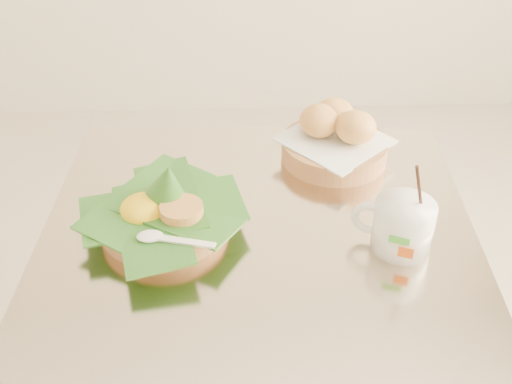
{
  "coord_description": "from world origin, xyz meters",
  "views": [
    {
      "loc": [
        0.1,
        -0.83,
        1.4
      ],
      "look_at": [
        0.13,
        -0.01,
        0.82
      ],
      "focal_mm": 45.0,
      "sensor_mm": 36.0,
      "label": 1
    }
  ],
  "objects_px": {
    "bread_basket": "(335,138)",
    "coffee_mug": "(402,224)",
    "cafe_table": "(258,332)",
    "rice_basket": "(163,210)"
  },
  "relations": [
    {
      "from": "bread_basket",
      "to": "coffee_mug",
      "type": "xyz_separation_m",
      "value": [
        0.07,
        -0.26,
        0.0
      ]
    },
    {
      "from": "cafe_table",
      "to": "rice_basket",
      "type": "distance_m",
      "value": 0.3
    },
    {
      "from": "rice_basket",
      "to": "coffee_mug",
      "type": "bearing_deg",
      "value": -9.47
    },
    {
      "from": "cafe_table",
      "to": "bread_basket",
      "type": "distance_m",
      "value": 0.38
    },
    {
      "from": "coffee_mug",
      "to": "cafe_table",
      "type": "bearing_deg",
      "value": 172.49
    },
    {
      "from": "rice_basket",
      "to": "coffee_mug",
      "type": "xyz_separation_m",
      "value": [
        0.37,
        -0.06,
        0.01
      ]
    },
    {
      "from": "cafe_table",
      "to": "rice_basket",
      "type": "bearing_deg",
      "value": 167.75
    },
    {
      "from": "bread_basket",
      "to": "cafe_table",
      "type": "bearing_deg",
      "value": -123.07
    },
    {
      "from": "cafe_table",
      "to": "bread_basket",
      "type": "height_order",
      "value": "bread_basket"
    },
    {
      "from": "rice_basket",
      "to": "coffee_mug",
      "type": "distance_m",
      "value": 0.37
    }
  ]
}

